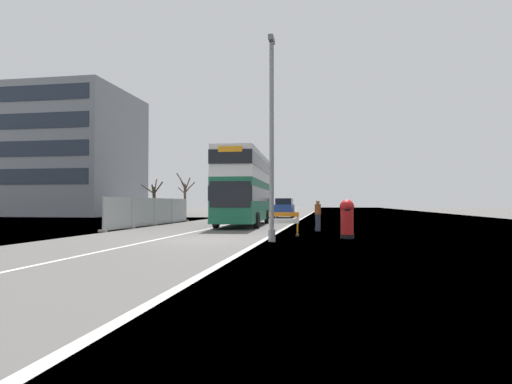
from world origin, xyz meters
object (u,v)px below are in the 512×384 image
red_pillar_postbox (347,217)px  roadworks_barrier (284,222)px  car_oncoming_near (284,209)px  car_receding_mid (250,207)px  lamppost_foreground (272,145)px  pedestrian_at_kerb (318,216)px  double_decker_bus (244,187)px

red_pillar_postbox → roadworks_barrier: size_ratio=1.19×
red_pillar_postbox → car_oncoming_near: car_oncoming_near is taller
car_oncoming_near → car_receding_mid: 10.21m
lamppost_foreground → red_pillar_postbox: (3.04, 2.16, -2.97)m
red_pillar_postbox → car_oncoming_near: bearing=101.7°
red_pillar_postbox → car_receding_mid: bearing=107.1°
pedestrian_at_kerb → double_decker_bus: bearing=134.4°
roadworks_barrier → car_receding_mid: size_ratio=0.32×
car_receding_mid → red_pillar_postbox: bearing=-72.9°
double_decker_bus → red_pillar_postbox: bearing=-56.8°
lamppost_foreground → car_oncoming_near: (-2.45, 28.66, -2.93)m
lamppost_foreground → roadworks_barrier: 4.41m
car_oncoming_near → pedestrian_at_kerb: (4.09, -21.77, -0.11)m
red_pillar_postbox → car_receding_mid: (-10.84, 35.20, 0.11)m
double_decker_bus → car_receding_mid: bearing=99.7°
double_decker_bus → roadworks_barrier: (3.68, -9.16, -1.95)m
roadworks_barrier → lamppost_foreground: bearing=-93.3°
car_oncoming_near → car_receding_mid: car_receding_mid is taller
lamppost_foreground → car_oncoming_near: size_ratio=1.96×
red_pillar_postbox → car_oncoming_near: 27.06m
red_pillar_postbox → car_receding_mid: 36.83m
red_pillar_postbox → roadworks_barrier: red_pillar_postbox is taller
car_receding_mid → pedestrian_at_kerb: car_receding_mid is taller
double_decker_bus → lamppost_foreground: lamppost_foreground is taller
double_decker_bus → car_oncoming_near: bearing=86.3°
lamppost_foreground → car_receding_mid: size_ratio=1.85×
roadworks_barrier → car_oncoming_near: 25.79m
lamppost_foreground → car_oncoming_near: 28.92m
double_decker_bus → pedestrian_at_kerb: double_decker_bus is taller
roadworks_barrier → pedestrian_at_kerb: size_ratio=0.83×
red_pillar_postbox → pedestrian_at_kerb: bearing=106.4°
double_decker_bus → lamppost_foreground: 12.73m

